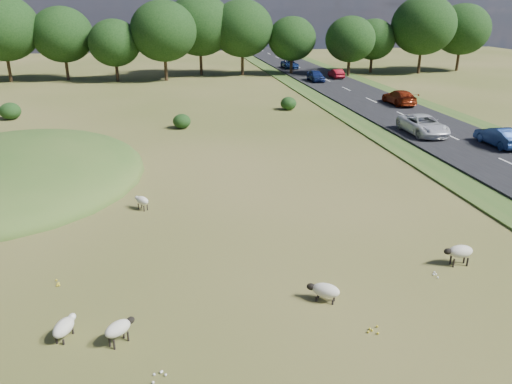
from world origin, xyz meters
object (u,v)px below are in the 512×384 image
sheep_3 (460,252)px  car_0 (316,76)px  sheep_1 (142,201)px  sheep_0 (325,290)px  sheep_2 (64,327)px  sheep_4 (119,328)px  car_5 (423,125)px  car_4 (336,73)px  car_1 (399,97)px  car_6 (290,64)px  car_2 (499,137)px

sheep_3 → car_0: car_0 is taller
sheep_1 → car_0: car_0 is taller
sheep_3 → sheep_0: bearing=16.6°
sheep_0 → sheep_3: bearing=-134.9°
sheep_2 → sheep_4: (1.77, -0.59, 0.14)m
sheep_2 → sheep_3: (15.21, 2.16, 0.21)m
car_5 → sheep_4: bearing=-134.3°
car_0 → sheep_2: bearing=-114.6°
sheep_3 → car_4: bearing=-101.0°
sheep_2 → car_0: (24.12, 52.56, 0.57)m
car_0 → car_1: size_ratio=0.85×
sheep_4 → car_6: car_6 is taller
car_2 → car_6: size_ratio=0.89×
sheep_4 → car_5: 32.00m
sheep_4 → car_4: size_ratio=0.28×
sheep_1 → sheep_3: sheep_3 is taller
sheep_2 → car_5: (24.12, 22.30, 0.58)m
car_2 → car_4: car_2 is taller
sheep_2 → sheep_4: sheep_4 is taller
car_1 → sheep_2: bearing=51.2°
sheep_2 → car_6: bearing=1.9°
sheep_2 → sheep_3: 15.37m
sheep_4 → sheep_0: bearing=-31.9°
sheep_1 → car_6: (22.00, 56.78, 0.41)m
sheep_1 → car_4: 51.42m
sheep_3 → car_2: (12.70, 15.78, 0.32)m
sheep_4 → car_5: bearing=4.5°
sheep_2 → car_4: size_ratio=0.32×
sheep_2 → car_6: (24.12, 67.41, 0.49)m
sheep_0 → car_5: 26.51m
car_1 → car_0: bearing=-78.0°
sheep_2 → car_1: 44.56m
car_5 → car_2: bearing=-48.9°
car_0 → car_5: car_5 is taller
sheep_0 → sheep_4: 7.27m
car_1 → car_4: car_1 is taller
sheep_3 → car_2: car_2 is taller
sheep_1 → sheep_2: (-2.12, -10.63, -0.08)m
sheep_0 → car_0: size_ratio=0.29×
sheep_4 → car_4: bearing=23.7°
car_2 → sheep_3: bearing=51.2°
sheep_4 → car_5: size_ratio=0.20×
car_2 → car_4: bearing=-90.0°
sheep_2 → car_1: size_ratio=0.24×
sheep_0 → car_6: car_6 is taller
sheep_4 → car_0: 57.65m
sheep_1 → car_0: bearing=-65.9°
sheep_0 → sheep_1: 12.15m
car_6 → sheep_1: bearing=-111.2°
sheep_3 → car_4: 54.46m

